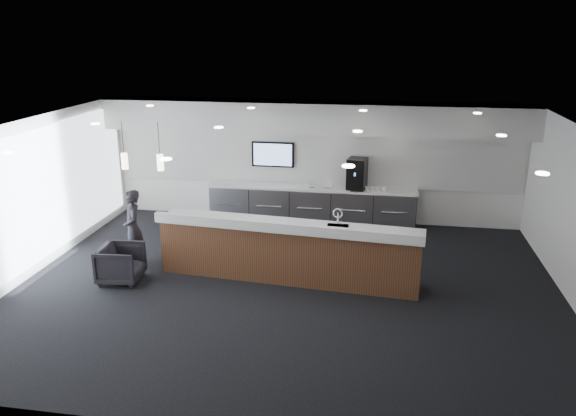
% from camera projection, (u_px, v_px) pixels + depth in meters
% --- Properties ---
extents(ground, '(10.00, 10.00, 0.00)m').
position_uv_depth(ground, '(287.00, 287.00, 10.46)').
color(ground, black).
rests_on(ground, ground).
extents(ceiling, '(10.00, 8.00, 0.02)m').
position_uv_depth(ceiling, '(287.00, 128.00, 9.54)').
color(ceiling, black).
rests_on(ceiling, back_wall).
extents(back_wall, '(10.00, 0.02, 3.00)m').
position_uv_depth(back_wall, '(314.00, 161.00, 13.76)').
color(back_wall, white).
rests_on(back_wall, ground).
extents(left_wall, '(0.02, 8.00, 3.00)m').
position_uv_depth(left_wall, '(31.00, 198.00, 10.78)').
color(left_wall, white).
rests_on(left_wall, ground).
extents(soffit_bulkhead, '(10.00, 0.90, 0.70)m').
position_uv_depth(soffit_bulkhead, '(312.00, 117.00, 12.98)').
color(soffit_bulkhead, silver).
rests_on(soffit_bulkhead, back_wall).
extents(alcove_panel, '(9.80, 0.06, 1.40)m').
position_uv_depth(alcove_panel, '(314.00, 157.00, 13.70)').
color(alcove_panel, silver).
rests_on(alcove_panel, back_wall).
extents(window_blinds_wall, '(0.04, 7.36, 2.55)m').
position_uv_depth(window_blinds_wall, '(32.00, 198.00, 10.77)').
color(window_blinds_wall, silver).
rests_on(window_blinds_wall, left_wall).
extents(back_credenza, '(5.06, 0.66, 0.95)m').
position_uv_depth(back_credenza, '(311.00, 205.00, 13.73)').
color(back_credenza, gray).
rests_on(back_credenza, ground).
extents(wall_tv, '(1.05, 0.08, 0.62)m').
position_uv_depth(wall_tv, '(273.00, 154.00, 13.78)').
color(wall_tv, black).
rests_on(wall_tv, back_wall).
extents(pendant_left, '(0.12, 0.12, 0.30)m').
position_uv_depth(pendant_left, '(172.00, 156.00, 10.89)').
color(pendant_left, beige).
rests_on(pendant_left, ceiling).
extents(pendant_right, '(0.12, 0.12, 0.30)m').
position_uv_depth(pendant_right, '(138.00, 154.00, 11.00)').
color(pendant_right, beige).
rests_on(pendant_right, ceiling).
extents(ceiling_can_lights, '(7.00, 5.00, 0.02)m').
position_uv_depth(ceiling_can_lights, '(287.00, 129.00, 9.55)').
color(ceiling_can_lights, white).
rests_on(ceiling_can_lights, ceiling).
extents(service_counter, '(5.09, 1.30, 1.49)m').
position_uv_depth(service_counter, '(288.00, 251.00, 10.66)').
color(service_counter, '#51281B').
rests_on(service_counter, ground).
extents(coffee_machine, '(0.50, 0.59, 0.74)m').
position_uv_depth(coffee_machine, '(357.00, 174.00, 13.30)').
color(coffee_machine, black).
rests_on(coffee_machine, back_credenza).
extents(info_sign_left, '(0.14, 0.05, 0.19)m').
position_uv_depth(info_sign_left, '(312.00, 184.00, 13.48)').
color(info_sign_left, silver).
rests_on(info_sign_left, back_credenza).
extents(info_sign_right, '(0.18, 0.04, 0.24)m').
position_uv_depth(info_sign_right, '(328.00, 183.00, 13.43)').
color(info_sign_right, silver).
rests_on(info_sign_right, back_credenza).
extents(armchair, '(0.84, 0.82, 0.71)m').
position_uv_depth(armchair, '(121.00, 263.00, 10.63)').
color(armchair, black).
rests_on(armchair, ground).
extents(lounge_guest, '(0.61, 0.68, 1.56)m').
position_uv_depth(lounge_guest, '(133.00, 228.00, 11.29)').
color(lounge_guest, black).
rests_on(lounge_guest, ground).
extents(cup_0, '(0.09, 0.09, 0.09)m').
position_uv_depth(cup_0, '(385.00, 189.00, 13.22)').
color(cup_0, white).
rests_on(cup_0, back_credenza).
extents(cup_1, '(0.13, 0.13, 0.09)m').
position_uv_depth(cup_1, '(379.00, 189.00, 13.25)').
color(cup_1, white).
rests_on(cup_1, back_credenza).
extents(cup_2, '(0.11, 0.11, 0.09)m').
position_uv_depth(cup_2, '(373.00, 188.00, 13.27)').
color(cup_2, white).
rests_on(cup_2, back_credenza).
extents(cup_3, '(0.12, 0.12, 0.09)m').
position_uv_depth(cup_3, '(367.00, 188.00, 13.29)').
color(cup_3, white).
rests_on(cup_3, back_credenza).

